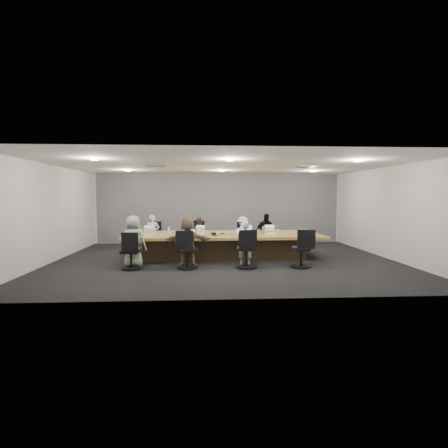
{
  "coord_description": "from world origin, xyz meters",
  "views": [
    {
      "loc": [
        -0.62,
        -10.29,
        1.9
      ],
      "look_at": [
        0.0,
        0.4,
        1.05
      ],
      "focal_mm": 28.0,
      "sensor_mm": 36.0,
      "label": 1
    }
  ],
  "objects": [
    {
      "name": "wall_right",
      "position": [
        5.0,
        0.0,
        1.4
      ],
      "size": [
        0.0,
        8.0,
        2.8
      ],
      "primitive_type": "cube",
      "rotation": [
        1.57,
        0.0,
        -1.57
      ],
      "color": "silver",
      "rests_on": "ground"
    },
    {
      "name": "chair_1",
      "position": [
        -0.75,
        2.2,
        0.42
      ],
      "size": [
        0.72,
        0.72,
        0.84
      ],
      "primitive_type": null,
      "rotation": [
        0.0,
        0.0,
        2.8
      ],
      "color": "black",
      "rests_on": "ground"
    },
    {
      "name": "bottle_green_right",
      "position": [
        1.2,
        0.28,
        0.87
      ],
      "size": [
        0.09,
        0.09,
        0.25
      ],
      "primitive_type": "cylinder",
      "rotation": [
        0.0,
        0.0,
        0.31
      ],
      "color": "#388855",
      "rests_on": "conference_table"
    },
    {
      "name": "laptop_5",
      "position": [
        -1.06,
        -0.3,
        0.75
      ],
      "size": [
        0.34,
        0.27,
        0.02
      ],
      "primitive_type": "cube",
      "rotation": [
        0.0,
        0.0,
        0.23
      ],
      "color": "#8C6647",
      "rests_on": "conference_table"
    },
    {
      "name": "chair_3",
      "position": [
        1.57,
        2.2,
        0.37
      ],
      "size": [
        0.63,
        0.63,
        0.75
      ],
      "primitive_type": null,
      "rotation": [
        0.0,
        0.0,
        3.44
      ],
      "color": "black",
      "rests_on": "ground"
    },
    {
      "name": "cup_white_far",
      "position": [
        -0.8,
        0.97,
        0.79
      ],
      "size": [
        0.09,
        0.09,
        0.1
      ],
      "primitive_type": "cylinder",
      "rotation": [
        0.0,
        0.0,
        -0.1
      ],
      "color": "white",
      "rests_on": "conference_table"
    },
    {
      "name": "ceiling",
      "position": [
        0.0,
        0.0,
        2.8
      ],
      "size": [
        10.0,
        8.0,
        0.0
      ],
      "primitive_type": "cube",
      "color": "white",
      "rests_on": "wall_back"
    },
    {
      "name": "person_1",
      "position": [
        -0.75,
        1.85,
        0.58
      ],
      "size": [
        0.58,
        0.46,
        1.16
      ],
      "primitive_type": "imported",
      "rotation": [
        0.0,
        0.0,
        6.26
      ],
      "color": "#3D2C2A",
      "rests_on": "ground"
    },
    {
      "name": "laptop_6",
      "position": [
        0.5,
        -0.3,
        0.75
      ],
      "size": [
        0.32,
        0.24,
        0.02
      ],
      "primitive_type": "cube",
      "rotation": [
        0.0,
        0.0,
        -0.09
      ],
      "color": "#B2B2B7",
      "rests_on": "conference_table"
    },
    {
      "name": "laptop_2",
      "position": [
        0.75,
        1.3,
        0.75
      ],
      "size": [
        0.4,
        0.31,
        0.02
      ],
      "primitive_type": "cube",
      "rotation": [
        0.0,
        0.0,
        2.95
      ],
      "color": "#B2B2B7",
      "rests_on": "conference_table"
    },
    {
      "name": "stapler",
      "position": [
        -0.32,
        0.29,
        0.77
      ],
      "size": [
        0.16,
        0.07,
        0.06
      ],
      "primitive_type": "cube",
      "rotation": [
        0.0,
        0.0,
        -0.23
      ],
      "color": "black",
      "rests_on": "conference_table"
    },
    {
      "name": "person_4",
      "position": [
        -2.51,
        -0.85,
        0.7
      ],
      "size": [
        0.75,
        0.56,
        1.39
      ],
      "primitive_type": "imported",
      "rotation": [
        0.0,
        0.0,
        2.97
      ],
      "color": "#8FA08D",
      "rests_on": "ground"
    },
    {
      "name": "chair_5",
      "position": [
        -1.06,
        -1.2,
        0.42
      ],
      "size": [
        0.71,
        0.71,
        0.85
      ],
      "primitive_type": null,
      "rotation": [
        0.0,
        0.0,
        0.27
      ],
      "color": "black",
      "rests_on": "ground"
    },
    {
      "name": "laptop_4",
      "position": [
        -2.51,
        -0.3,
        0.75
      ],
      "size": [
        0.31,
        0.23,
        0.02
      ],
      "primitive_type": "cube",
      "rotation": [
        0.0,
        0.0,
        -0.12
      ],
      "color": "#8C6647",
      "rests_on": "conference_table"
    },
    {
      "name": "conference_table",
      "position": [
        0.0,
        0.5,
        0.4
      ],
      "size": [
        6.0,
        2.2,
        0.74
      ],
      "color": "#3C2B19",
      "rests_on": "ground"
    },
    {
      "name": "canvas_bag",
      "position": [
        2.47,
        0.41,
        0.81
      ],
      "size": [
        0.27,
        0.2,
        0.13
      ],
      "primitive_type": "cube",
      "rotation": [
        0.0,
        0.0,
        0.18
      ],
      "color": "tan",
      "rests_on": "conference_table"
    },
    {
      "name": "chair_4",
      "position": [
        -2.51,
        -1.2,
        0.39
      ],
      "size": [
        0.58,
        0.58,
        0.78
      ],
      "primitive_type": null,
      "rotation": [
        0.0,
        0.0,
        -0.11
      ],
      "color": "black",
      "rests_on": "ground"
    },
    {
      "name": "person_6",
      "position": [
        0.5,
        -0.85,
        0.62
      ],
      "size": [
        0.5,
        0.37,
        1.23
      ],
      "primitive_type": "imported",
      "rotation": [
        0.0,
        0.0,
        2.96
      ],
      "color": "silver",
      "rests_on": "ground"
    },
    {
      "name": "bottle_clear",
      "position": [
        -1.7,
        0.54,
        0.85
      ],
      "size": [
        0.07,
        0.07,
        0.22
      ],
      "primitive_type": "cylinder",
      "rotation": [
        0.0,
        0.0,
        0.13
      ],
      "color": "silver",
      "rests_on": "conference_table"
    },
    {
      "name": "mug_brown",
      "position": [
        -2.56,
        0.52,
        0.8
      ],
      "size": [
        0.1,
        0.1,
        0.12
      ],
      "primitive_type": "cylinder",
      "rotation": [
        0.0,
        0.0,
        0.11
      ],
      "color": "brown",
      "rests_on": "conference_table"
    },
    {
      "name": "person_3",
      "position": [
        1.57,
        1.85,
        0.65
      ],
      "size": [
        0.76,
        0.33,
        1.3
      ],
      "primitive_type": "imported",
      "rotation": [
        0.0,
        0.0,
        6.3
      ],
      "color": "black",
      "rests_on": "ground"
    },
    {
      "name": "mic_left",
      "position": [
        -0.32,
        -0.02,
        0.76
      ],
      "size": [
        0.16,
        0.12,
        0.03
      ],
      "primitive_type": "cube",
      "rotation": [
        0.0,
        0.0,
        0.16
      ],
      "color": "black",
      "rests_on": "conference_table"
    },
    {
      "name": "cup_white_near",
      "position": [
        1.74,
        0.74,
        0.79
      ],
      "size": [
        0.09,
        0.09,
        0.1
      ],
      "primitive_type": "cylinder",
      "rotation": [
        0.0,
        0.0,
        -0.15
      ],
      "color": "white",
      "rests_on": "conference_table"
    },
    {
      "name": "chair_7",
      "position": [
        1.98,
        -1.2,
        0.43
      ],
      "size": [
        0.73,
        0.73,
        0.86
      ],
      "primitive_type": null,
      "rotation": [
        0.0,
        0.0,
        -0.32
      ],
      "color": "black",
      "rests_on": "ground"
    },
    {
      "name": "mic_right",
      "position": [
        -0.05,
        0.51,
        0.75
      ],
      "size": [
        0.16,
        0.13,
        0.03
      ],
      "primitive_type": "cube",
      "rotation": [
        0.0,
        0.0,
        0.26
      ],
      "color": "black",
      "rests_on": "conference_table"
    },
    {
      "name": "chair_6",
      "position": [
        0.5,
        -1.2,
        0.43
      ],
      "size": [
        0.61,
        0.61,
        0.87
      ],
      "primitive_type": null,
      "rotation": [
        0.0,
        0.0,
        -0.04
      ],
      "color": "black",
      "rests_on": "ground"
    },
    {
      "name": "person_2",
      "position": [
        0.75,
        1.85,
        0.6
      ],
      "size": [
        0.86,
        0.62,
        1.19
      ],
      "primitive_type": "imported",
      "rotation": [
        0.0,
        0.0,
        6.02
      ],
      "color": "#AFC4B1",
      "rests_on": "ground"
    },
    {
      "name": "laptop_0",
      "position": [
        -2.39,
        1.3,
        0.75
      ],
      "size": [
        0.34,
        0.26,
        0.02
      ],
      "primitive_type": "cube",
      "rotation": [
        0.0,
        0.0,
        3.3
      ],
      "color": "#B2B2B7",
      "rests_on": "conference_table"
    },
    {
      "name": "snack_packet",
      "position": [
        2.65,
        0.36,
        0.76
      ],
      "size": [
        0.23,
        0.18,
        0.04
      ],
      "primitive_type": "cube",
      "rotation": [
        0.0,
        0.0,
        -0.31
      ],
      "color": "#C17E14",
      "rests_on": "conference_table"
    },
    {
      "name": "laptop_1",
      "position": [
        -0.75,
        1.3,
        0.75
      ],
      "size": [
        0.31,
        0.24,
        0.02
      ],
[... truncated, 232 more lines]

